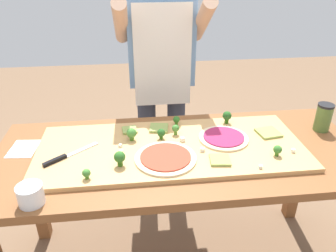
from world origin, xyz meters
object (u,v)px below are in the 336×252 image
Objects in this scene: cheese_crumble_f at (202,150)px; broccoli_floret_center_right at (227,116)px; pizza_slice_near_left at (159,128)px; broccoli_floret_center_left at (278,150)px; cheese_crumble_a at (293,151)px; recipe_note at (24,149)px; cook_center at (161,67)px; pizza_whole_beet_magenta at (224,138)px; broccoli_floret_back_right at (176,129)px; prep_table at (180,168)px; cheese_crumble_d at (182,139)px; broccoli_floret_front_right at (131,133)px; broccoli_floret_back_mid at (120,157)px; pizza_slice_near_right at (130,130)px; flour_cup at (31,196)px; cheese_crumble_c at (121,151)px; chefs_knife at (64,157)px; pizza_slice_center at (268,133)px; broccoli_floret_front_mid at (161,133)px; cheese_crumble_e at (120,145)px; broccoli_floret_back_left at (176,120)px; pizza_slice_far_right at (220,160)px; broccoli_floret_front_left at (86,173)px; cheese_crumble_b at (261,167)px; sauce_jar at (323,117)px; pizza_whole_tomato_red at (166,158)px.

broccoli_floret_center_right is at bearing 54.48° from cheese_crumble_f.
pizza_slice_near_left is 0.60m from broccoli_floret_center_left.
recipe_note is (-1.27, 0.21, -0.03)m from cheese_crumble_a.
recipe_note is 0.93m from cook_center.
broccoli_floret_back_right is (-0.23, 0.07, 0.03)m from pizza_whole_beet_magenta.
cheese_crumble_d is (0.02, 0.05, 0.14)m from prep_table.
broccoli_floret_front_right is (-0.45, 0.04, 0.03)m from pizza_whole_beet_magenta.
broccoli_floret_back_mid reaches higher than broccoli_floret_back_right.
flour_cup is at bearing -127.74° from pizza_slice_near_right.
broccoli_floret_center_left is at bearing -11.01° from recipe_note.
cheese_crumble_c reaches higher than prep_table.
chefs_knife is 2.14× the size of pizza_slice_center.
flour_cup is (-0.33, -0.18, -0.03)m from broccoli_floret_back_mid.
cheese_crumble_e is at bearing -165.50° from broccoli_floret_front_mid.
chefs_knife is 0.37m from pizza_slice_near_right.
broccoli_floret_back_left reaches higher than chefs_knife.
broccoli_floret_front_right reaches higher than chefs_knife.
cheese_crumble_e is at bearing 169.93° from cheese_crumble_a.
pizza_slice_near_left is at bearing 47.43° from cheese_crumble_c.
cheese_crumble_d reaches higher than cheese_crumble_a.
recipe_note is (-1.22, 0.03, -0.03)m from pizza_slice_center.
cheese_crumble_d is (0.10, -0.04, -0.02)m from broccoli_floret_front_mid.
pizza_slice_center is at bearing 2.69° from cheese_crumble_d.
broccoli_floret_front_mid is at bearing -160.95° from broccoli_floret_center_right.
prep_table is at bearing 3.72° from chefs_knife.
prep_table is at bearing 26.06° from flour_cup.
pizza_slice_far_right is 4.39× the size of cheese_crumble_d.
broccoli_floret_front_left is at bearing -149.51° from broccoli_floret_center_right.
cheese_crumble_f is 0.87m from recipe_note.
cheese_crumble_c is at bearing -110.55° from cook_center.
cheese_crumble_e is (-0.71, 0.16, -0.02)m from broccoli_floret_center_left.
pizza_slice_center is 7.22× the size of cheese_crumble_b.
cheese_crumble_d is at bearing -174.96° from sauce_jar.
chefs_knife reaches higher than recipe_note.
broccoli_floret_back_mid is at bearing -133.59° from broccoli_floret_front_mid.
cheese_crumble_d is (-0.14, 0.19, 0.00)m from pizza_slice_far_right.
prep_table is 0.33m from pizza_slice_near_right.
broccoli_floret_back_mid is at bearing -167.15° from sauce_jar.
broccoli_floret_center_right is at bearing 40.17° from pizza_whole_tomato_red.
pizza_slice_far_right is at bearing -176.93° from broccoli_floret_center_left.
pizza_whole_tomato_red is at bearing -162.90° from pizza_slice_center.
flour_cup is at bearing -158.99° from pizza_whole_tomato_red.
flour_cup is at bearing -163.25° from sauce_jar.
cheese_crumble_d reaches higher than recipe_note.
pizza_slice_far_right is at bearing -15.00° from recipe_note.
pizza_slice_near_right is (0.30, 0.22, -0.00)m from chefs_knife.
cook_center reaches higher than pizza_slice_near_right.
cheese_crumble_c is (-0.44, 0.12, 0.00)m from pizza_slice_far_right.
broccoli_floret_front_left is 0.30× the size of sauce_jar.
pizza_slice_center is 8.09× the size of cheese_crumble_e.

